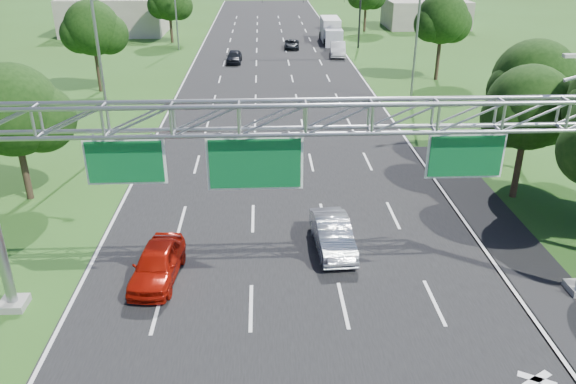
{
  "coord_description": "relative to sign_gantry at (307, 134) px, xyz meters",
  "views": [
    {
      "loc": [
        -1.19,
        -6.38,
        13.21
      ],
      "look_at": [
        -0.2,
        14.91,
        3.35
      ],
      "focal_mm": 35.0,
      "sensor_mm": 36.0,
      "label": 1
    }
  ],
  "objects": [
    {
      "name": "ground",
      "position": [
        -0.33,
        18.0,
        -6.89
      ],
      "size": [
        220.0,
        220.0,
        0.0
      ],
      "primitive_type": "plane",
      "color": "#294D17",
      "rests_on": "ground"
    },
    {
      "name": "road",
      "position": [
        -0.33,
        18.0,
        -6.89
      ],
      "size": [
        18.0,
        180.0,
        0.02
      ],
      "primitive_type": "cube",
      "color": "black",
      "rests_on": "ground"
    },
    {
      "name": "road_flare",
      "position": [
        9.87,
        2.0,
        -6.89
      ],
      "size": [
        3.0,
        30.0,
        0.02
      ],
      "primitive_type": "cube",
      "color": "black",
      "rests_on": "ground"
    },
    {
      "name": "sign_gantry",
      "position": [
        0.0,
        0.0,
        0.0
      ],
      "size": [
        23.5,
        1.0,
        9.56
      ],
      "color": "gray",
      "rests_on": "ground"
    },
    {
      "name": "traffic_signal",
      "position": [
        7.15,
        53.0,
        -1.72
      ],
      "size": [
        12.21,
        0.24,
        7.0
      ],
      "color": "black",
      "rests_on": "ground"
    },
    {
      "name": "streetlight_l_near",
      "position": [
        -11.63,
        18.0,
        -1.31
      ],
      "size": [
        2.97,
        0.22,
        10.16
      ],
      "color": "gray",
      "rests_on": "ground"
    },
    {
      "name": "streetlight_l_far",
      "position": [
        -11.63,
        53.0,
        -1.31
      ],
      "size": [
        2.97,
        0.22,
        10.16
      ],
      "color": "gray",
      "rests_on": "ground"
    },
    {
      "name": "streetlight_r_mid",
      "position": [
        10.97,
        28.0,
        -1.31
      ],
      "size": [
        2.97,
        0.22,
        10.16
      ],
      "color": "gray",
      "rests_on": "ground"
    },
    {
      "name": "tree_verge_la",
      "position": [
        -14.25,
        10.04,
        -2.13
      ],
      "size": [
        5.76,
        4.8,
        7.4
      ],
      "color": "#2D2116",
      "rests_on": "ground"
    },
    {
      "name": "tree_verge_lb",
      "position": [
        -16.25,
        33.04,
        -1.48
      ],
      "size": [
        5.76,
        4.8,
        8.06
      ],
      "color": "#2D2116",
      "rests_on": "ground"
    },
    {
      "name": "tree_verge_lc",
      "position": [
        -13.25,
        58.04,
        -1.92
      ],
      "size": [
        5.76,
        4.8,
        7.62
      ],
      "color": "#2D2116",
      "rests_on": "ground"
    },
    {
      "name": "tree_verge_rd",
      "position": [
        15.75,
        36.04,
        -1.26
      ],
      "size": [
        5.76,
        4.8,
        8.28
      ],
      "color": "#2D2116",
      "rests_on": "ground"
    },
    {
      "name": "building_left",
      "position": [
        -22.33,
        66.0,
        -4.39
      ],
      "size": [
        14.0,
        10.0,
        5.0
      ],
      "primitive_type": "cube",
      "color": "gray",
      "rests_on": "ground"
    },
    {
      "name": "building_right",
      "position": [
        23.67,
        70.0,
        -4.89
      ],
      "size": [
        12.0,
        9.0,
        4.0
      ],
      "primitive_type": "cube",
      "color": "gray",
      "rests_on": "ground"
    },
    {
      "name": "red_coupe",
      "position": [
        -6.03,
        1.73,
        -6.16
      ],
      "size": [
        2.11,
        4.46,
        1.47
      ],
      "primitive_type": "imported",
      "rotation": [
        0.0,
        0.0,
        -0.09
      ],
      "color": "#A71407",
      "rests_on": "ground"
    },
    {
      "name": "silver_sedan",
      "position": [
        1.55,
        3.87,
        -6.16
      ],
      "size": [
        1.83,
        4.53,
        1.46
      ],
      "primitive_type": "imported",
      "rotation": [
        0.0,
        0.0,
        0.07
      ],
      "color": "#AEB2BA",
      "rests_on": "ground"
    },
    {
      "name": "car_queue_b",
      "position": [
        2.27,
        53.01,
        -6.35
      ],
      "size": [
        2.05,
        4.03,
        1.09
      ],
      "primitive_type": "imported",
      "rotation": [
        0.0,
        0.0,
        -0.06
      ],
      "color": "black",
      "rests_on": "ground"
    },
    {
      "name": "car_queue_c",
      "position": [
        -4.59,
        44.82,
        -6.21
      ],
      "size": [
        1.75,
        4.06,
        1.36
      ],
      "primitive_type": "imported",
      "rotation": [
        0.0,
        0.0,
        -0.03
      ],
      "color": "black",
      "rests_on": "ground"
    },
    {
      "name": "car_queue_d",
      "position": [
        7.44,
        48.06,
        -6.09
      ],
      "size": [
        2.17,
        5.03,
        1.61
      ],
      "primitive_type": "imported",
      "rotation": [
        0.0,
        0.0,
        -0.1
      ],
      "color": "silver",
      "rests_on": "ground"
    },
    {
      "name": "box_truck",
      "position": [
        7.67,
        57.4,
        -5.44
      ],
      "size": [
        2.45,
        8.0,
        3.02
      ],
      "rotation": [
        0.0,
        0.0,
        -0.02
      ],
      "color": "silver",
      "rests_on": "ground"
    }
  ]
}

